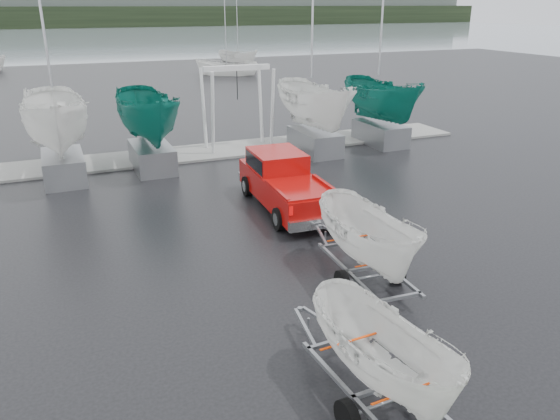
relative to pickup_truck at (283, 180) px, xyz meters
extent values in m
plane|color=black|center=(-1.92, -4.68, -0.97)|extent=(120.00, 120.00, 0.00)
plane|color=gray|center=(-1.92, 95.32, -0.98)|extent=(300.00, 300.00, 0.00)
cube|color=gray|center=(-1.92, 8.32, -0.92)|extent=(30.00, 3.00, 0.12)
cube|color=black|center=(-1.92, 165.32, 2.03)|extent=(300.00, 8.00, 6.00)
cube|color=#4C5651|center=(-1.92, 173.32, 4.03)|extent=(300.00, 6.00, 10.00)
cube|color=#9C0A08|center=(-0.02, -0.30, -0.22)|extent=(2.17, 5.57, 0.90)
cube|color=#9C0A08|center=(0.04, 0.69, 0.49)|extent=(1.86, 2.26, 0.80)
cube|color=black|center=(0.04, 0.69, 0.54)|extent=(1.87, 2.03, 0.52)
cube|color=silver|center=(-0.16, -3.09, -0.50)|extent=(1.91, 0.27, 0.33)
cylinder|color=black|center=(-0.82, 1.54, -0.60)|extent=(0.32, 0.77, 0.76)
cylinder|color=black|center=(0.97, 1.44, -0.60)|extent=(0.32, 0.77, 0.76)
cylinder|color=black|center=(-1.00, -2.05, -0.60)|extent=(0.32, 0.77, 0.76)
cylinder|color=black|center=(0.79, -2.14, -0.60)|extent=(0.32, 0.77, 0.76)
cube|color=gray|center=(-0.87, -6.25, -0.52)|extent=(0.27, 3.60, 0.08)
cube|color=gray|center=(0.23, -6.31, -0.52)|extent=(0.27, 3.60, 0.08)
cylinder|color=gray|center=(-0.33, -6.48, -0.67)|extent=(1.60, 0.16, 0.08)
cylinder|color=black|center=(-1.13, -6.44, -0.67)|extent=(0.21, 0.61, 0.60)
cylinder|color=black|center=(0.46, -6.52, -0.67)|extent=(0.21, 0.61, 0.60)
imported|color=white|center=(-0.32, -6.28, 1.68)|extent=(1.71, 1.75, 4.33)
cube|color=#FF4308|center=(-0.28, -5.48, 0.03)|extent=(1.55, 0.12, 0.03)
cube|color=#FF4308|center=(-0.37, -7.08, 0.03)|extent=(1.55, 0.12, 0.03)
cube|color=gray|center=(-3.14, -10.49, -0.52)|extent=(0.30, 3.60, 0.08)
cube|color=gray|center=(-2.04, -10.42, -0.52)|extent=(0.30, 3.60, 0.08)
cylinder|color=gray|center=(-2.58, -10.65, -0.67)|extent=(1.60, 0.18, 0.08)
cylinder|color=black|center=(-3.38, -10.70, -0.67)|extent=(0.22, 0.61, 0.60)
cylinder|color=black|center=(-1.78, -10.61, -0.67)|extent=(0.22, 0.61, 0.60)
imported|color=white|center=(-2.59, -10.45, 1.41)|extent=(1.51, 1.55, 3.79)
cube|color=#FF4308|center=(-2.64, -9.66, 0.03)|extent=(1.55, 0.14, 0.03)
cube|color=#FF4308|center=(-2.54, -11.25, 0.03)|extent=(1.55, 0.14, 0.03)
cylinder|color=silver|center=(-0.38, 7.52, 1.03)|extent=(0.16, 0.58, 3.99)
cylinder|color=silver|center=(-0.38, 9.12, 1.03)|extent=(0.16, 0.58, 3.99)
cylinder|color=silver|center=(2.62, 7.52, 1.03)|extent=(0.16, 0.58, 3.99)
cylinder|color=silver|center=(2.62, 9.12, 1.03)|extent=(0.16, 0.58, 3.99)
cube|color=silver|center=(1.12, 8.32, 3.03)|extent=(3.30, 0.25, 0.25)
cube|color=gray|center=(-7.16, 6.32, -0.42)|extent=(1.60, 3.20, 1.10)
imported|color=white|center=(-7.16, 6.32, 3.53)|extent=(2.56, 2.63, 6.80)
cube|color=gray|center=(-3.51, 6.52, -0.42)|extent=(1.60, 3.20, 1.10)
imported|color=#0E6657|center=(-3.51, 6.52, 3.30)|extent=(2.39, 2.45, 6.35)
cube|color=gray|center=(4.36, 6.32, -0.42)|extent=(1.60, 3.20, 1.10)
imported|color=white|center=(4.36, 6.32, 3.31)|extent=(2.39, 2.46, 6.36)
cube|color=gray|center=(8.30, 6.62, -0.42)|extent=(1.60, 3.20, 1.10)
imported|color=#0E6657|center=(8.30, 6.62, 3.19)|extent=(2.30, 2.37, 6.13)
cylinder|color=#B2B2B7|center=(8.30, 7.12, 6.00)|extent=(0.10, 0.10, 7.00)
imported|color=white|center=(9.74, 37.55, -0.97)|extent=(3.43, 3.40, 6.54)
cylinder|color=#B2B2B7|center=(9.74, 37.55, 3.03)|extent=(0.08, 0.08, 8.00)
imported|color=white|center=(15.23, 50.20, -0.97)|extent=(3.23, 3.26, 6.30)
cylinder|color=#B2B2B7|center=(15.23, 50.20, 3.03)|extent=(0.08, 0.08, 8.00)
camera|label=1|loc=(-7.31, -17.11, 5.91)|focal=35.00mm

